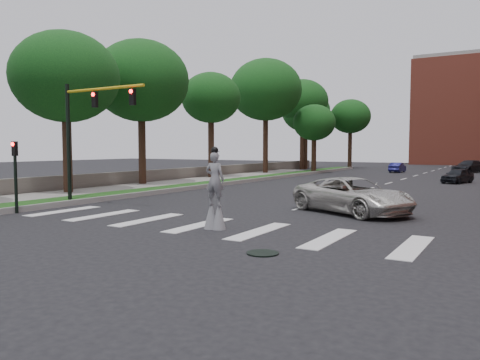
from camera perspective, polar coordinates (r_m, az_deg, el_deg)
ground_plane at (r=16.37m, az=-3.29°, el=-6.42°), size 160.00×160.00×0.00m
grass_median at (r=39.25m, az=-0.97°, el=-0.14°), size 2.00×60.00×0.25m
median_curb at (r=38.71m, az=0.35°, el=-0.17°), size 0.20×60.00×0.28m
sidewalk_left at (r=33.25m, az=-14.52°, el=-1.08°), size 4.00×60.00×0.18m
stone_wall at (r=43.95m, az=-5.73°, el=0.84°), size 0.50×56.00×1.10m
manhole at (r=13.17m, az=2.78°, el=-8.89°), size 0.90×0.90×0.04m
traffic_signal at (r=24.92m, az=-18.44°, el=6.54°), size 5.30×0.23×6.20m
secondary_signal at (r=23.20m, az=-25.70°, el=1.11°), size 0.25×0.21×3.23m
stilt_performer at (r=16.89m, az=-3.08°, el=-1.84°), size 0.84×0.55×2.99m
suv_crossing at (r=21.55m, az=13.57°, el=-1.85°), size 6.37×5.02×1.61m
car_near at (r=42.68m, az=24.99°, el=0.49°), size 2.55×3.94×1.25m
car_mid at (r=58.41m, az=18.64°, el=1.46°), size 1.36×3.60×1.17m
car_far at (r=61.03m, az=26.11°, el=1.49°), size 3.90×5.37×1.44m
tree_1 at (r=31.24m, az=-20.52°, el=11.63°), size 6.54×6.54×10.05m
tree_2 at (r=36.93m, az=-11.96°, el=11.70°), size 7.26×7.26×11.08m
tree_3 at (r=43.94m, az=-3.57°, el=9.91°), size 5.50×5.50×9.88m
tree_4 at (r=52.09m, az=3.15°, el=10.90°), size 7.93×7.93×12.62m
tree_5 at (r=63.96m, az=7.61°, el=9.42°), size 6.93×6.93×12.03m
tree_6 at (r=54.36m, az=9.03°, el=6.88°), size 4.85×4.85×7.85m
tree_7 at (r=67.88m, az=13.31°, el=7.52°), size 5.61×5.61×9.68m
tree_8 at (r=64.53m, az=8.03°, el=8.26°), size 6.55×6.55×10.62m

